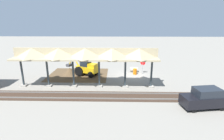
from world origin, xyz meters
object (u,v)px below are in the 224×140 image
object	(u,v)px
traffic_barrel	(135,72)
concrete_pipe	(134,70)
backhoe	(86,67)
distant_parked_car	(205,98)
stop_sign	(143,64)

from	to	relation	value
traffic_barrel	concrete_pipe	bearing A→B (deg)	-89.43
backhoe	concrete_pipe	world-z (taller)	backhoe
backhoe	traffic_barrel	world-z (taller)	backhoe
traffic_barrel	backhoe	bearing A→B (deg)	4.81
concrete_pipe	distant_parked_car	xyz separation A→B (m)	(-5.53, 11.63, 0.59)
stop_sign	distant_parked_car	bearing A→B (deg)	111.78
stop_sign	traffic_barrel	world-z (taller)	stop_sign
concrete_pipe	stop_sign	bearing A→B (deg)	144.91
stop_sign	traffic_barrel	bearing A→B (deg)	20.03
backhoe	concrete_pipe	xyz separation A→B (m)	(-7.35, -1.92, -0.87)
traffic_barrel	stop_sign	bearing A→B (deg)	-159.97
stop_sign	traffic_barrel	size ratio (longest dim) A/B	2.36
stop_sign	distant_parked_car	xyz separation A→B (m)	(-4.30, 10.77, -0.54)
concrete_pipe	traffic_barrel	size ratio (longest dim) A/B	1.32
stop_sign	backhoe	distance (m)	8.65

